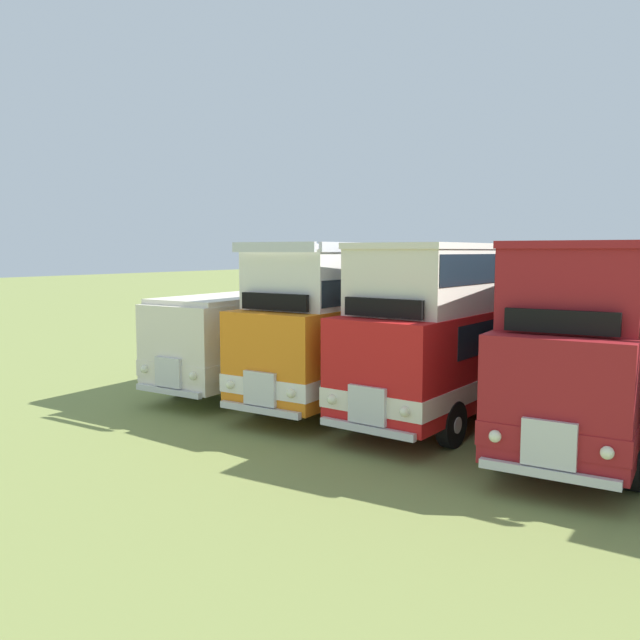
{
  "coord_description": "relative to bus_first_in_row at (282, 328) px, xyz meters",
  "views": [
    {
      "loc": [
        1.28,
        -16.81,
        4.31
      ],
      "look_at": [
        -10.45,
        0.74,
        2.05
      ],
      "focal_mm": 36.32,
      "sensor_mm": 36.0,
      "label": 1
    }
  ],
  "objects": [
    {
      "name": "bus_first_in_row",
      "position": [
        0.0,
        0.0,
        0.0
      ],
      "size": [
        2.78,
        10.39,
        2.99
      ],
      "color": "silver",
      "rests_on": "ground"
    },
    {
      "name": "bus_fourth_in_row",
      "position": [
        9.93,
        -0.23,
        0.72
      ],
      "size": [
        3.08,
        11.77,
        4.49
      ],
      "color": "maroon",
      "rests_on": "ground"
    },
    {
      "name": "bus_third_in_row",
      "position": [
        6.63,
        0.32,
        0.72
      ],
      "size": [
        3.11,
        11.48,
        4.49
      ],
      "color": "red",
      "rests_on": "ground"
    },
    {
      "name": "bus_second_in_row",
      "position": [
        3.31,
        0.25,
        0.61
      ],
      "size": [
        2.79,
        11.23,
        4.52
      ],
      "color": "orange",
      "rests_on": "ground"
    }
  ]
}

